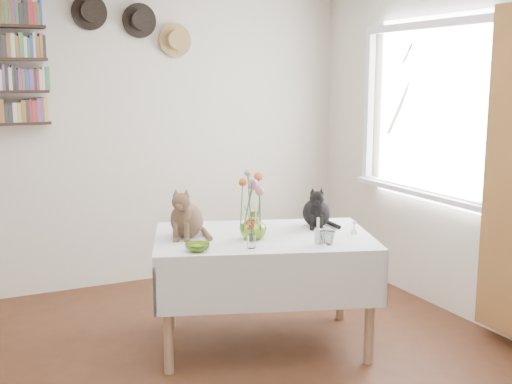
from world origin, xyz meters
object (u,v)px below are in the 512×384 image
tabby_cat (187,211)px  flower_vase (253,226)px  dining_table (263,262)px  black_cat (316,206)px

tabby_cat → flower_vase: 0.44m
dining_table → black_cat: bearing=8.5°
flower_vase → black_cat: bearing=13.6°
tabby_cat → flower_vase: bearing=0.3°
dining_table → tabby_cat: bearing=158.5°
dining_table → tabby_cat: tabby_cat is taller
dining_table → black_cat: (0.44, 0.06, 0.33)m
black_cat → tabby_cat: bearing=-157.5°
tabby_cat → black_cat: 0.90m
tabby_cat → dining_table: bearing=13.8°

